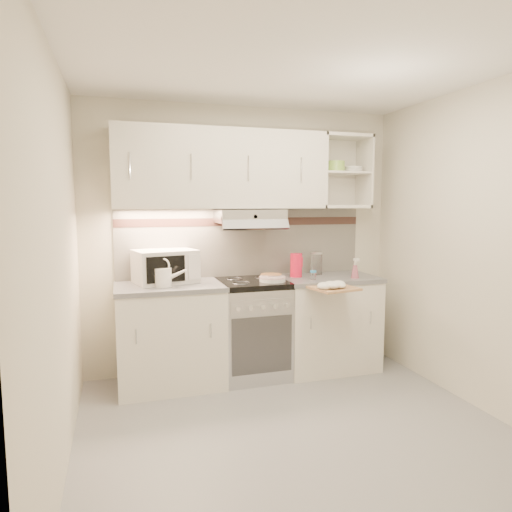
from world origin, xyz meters
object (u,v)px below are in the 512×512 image
Objects in this scene: spray_bottle at (355,270)px; cutting_board at (334,288)px; plate_stack at (272,279)px; glass_jar at (316,263)px; microwave at (165,266)px; watering_can at (164,276)px; electric_range at (252,328)px; pink_pitcher at (296,265)px.

spray_bottle is 0.46m from cutting_board.
glass_jar is at bearing 25.38° from plate_stack.
microwave is 2.48× the size of plate_stack.
glass_jar is at bearing 130.82° from spray_bottle.
microwave reaches higher than watering_can.
electric_range is at bearing -168.22° from glass_jar.
spray_bottle is (0.25, -0.31, -0.04)m from glass_jar.
glass_jar reaches higher than spray_bottle.
cutting_board is (0.45, -0.32, -0.05)m from plate_stack.
microwave reaches higher than spray_bottle.
plate_stack reaches higher than electric_range.
spray_bottle is (0.50, -0.22, -0.04)m from pink_pitcher.
spray_bottle is (1.76, -0.08, -0.01)m from watering_can.
spray_bottle is at bearing -21.99° from microwave.
watering_can is at bearing 179.80° from pink_pitcher.
microwave is at bearing 105.60° from watering_can.
glass_jar reaches higher than plate_stack.
glass_jar is 0.40m from spray_bottle.
plate_stack is (0.92, -0.23, -0.12)m from microwave.
cutting_board is at bearing -35.54° from plate_stack.
microwave is 1.22m from pink_pitcher.
spray_bottle is at bearing -50.63° from glass_jar.
microwave reaches higher than pink_pitcher.
microwave is 1.75m from spray_bottle.
spray_bottle is at bearing -30.92° from pink_pitcher.
pink_pitcher is (1.25, 0.15, 0.03)m from watering_can.
watering_can is 1.76m from spray_bottle.
microwave is at bearing 147.80° from cutting_board.
pink_pitcher is (0.30, 0.17, 0.09)m from plate_stack.
glass_jar is at bearing -11.62° from microwave.
electric_range is 3.29× the size of watering_can.
spray_bottle is at bearing -9.70° from electric_range.
watering_can is at bearing -111.60° from microwave.
plate_stack is at bearing -154.62° from glass_jar.
glass_jar is (0.25, 0.08, -0.00)m from pink_pitcher.
watering_can is 1.52m from glass_jar.
cutting_board is (1.37, -0.55, -0.17)m from microwave.
pink_pitcher is at bearing 31.00° from watering_can.
cutting_board is (-0.35, -0.27, -0.11)m from spray_bottle.
watering_can is 1.21× the size of pink_pitcher.
electric_range is 0.85m from cutting_board.
pink_pitcher is at bearing -161.16° from glass_jar.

